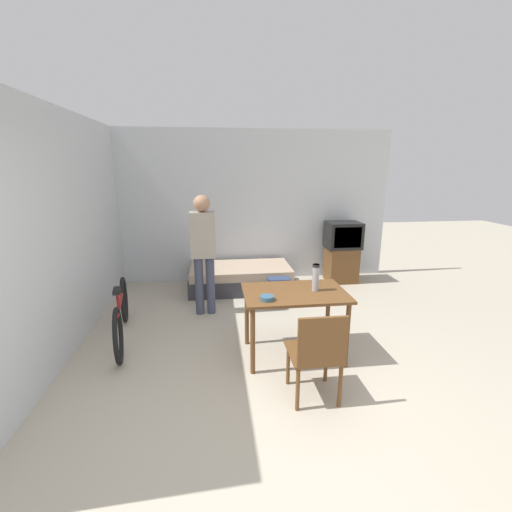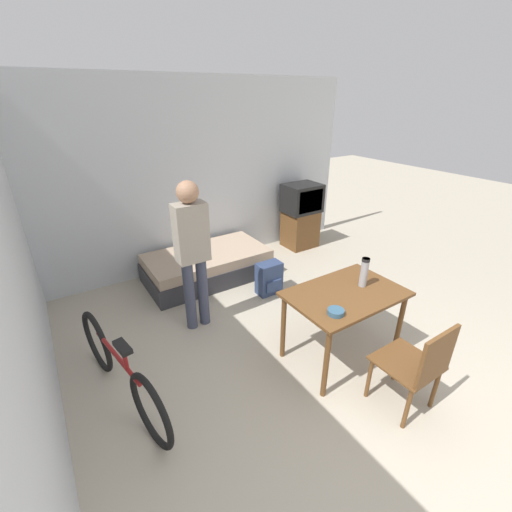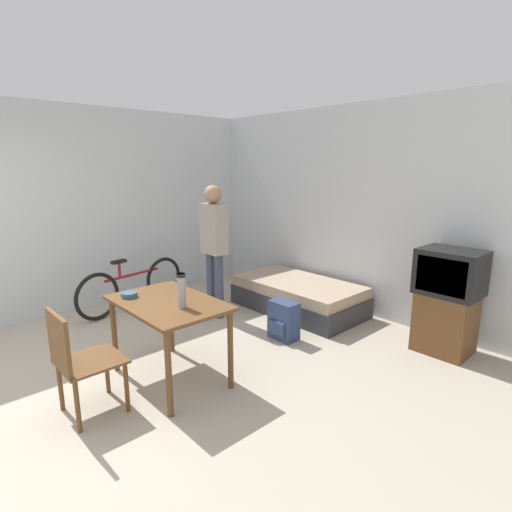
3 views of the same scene
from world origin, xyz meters
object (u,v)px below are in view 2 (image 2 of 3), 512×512
(person_standing, at_px, (192,247))
(mate_bowl, at_px, (336,312))
(thermos_flask, at_px, (364,271))
(backpack, at_px, (269,278))
(wooden_chair, at_px, (419,364))
(bicycle, at_px, (121,371))
(dining_table, at_px, (345,302))
(tv, at_px, (301,215))
(daybed, at_px, (208,265))

(person_standing, xyz_separation_m, mate_bowl, (0.66, -1.46, -0.22))
(thermos_flask, relative_size, backpack, 0.67)
(thermos_flask, relative_size, mate_bowl, 2.07)
(wooden_chair, bearing_deg, bicycle, 144.78)
(thermos_flask, height_order, backpack, thermos_flask)
(dining_table, height_order, person_standing, person_standing)
(backpack, bearing_deg, tv, 36.80)
(tv, relative_size, dining_table, 1.00)
(dining_table, bearing_deg, bicycle, 163.06)
(mate_bowl, relative_size, backpack, 0.33)
(wooden_chair, relative_size, thermos_flask, 2.95)
(daybed, relative_size, thermos_flask, 5.87)
(person_standing, bearing_deg, bicycle, -146.54)
(daybed, relative_size, person_standing, 1.03)
(tv, xyz_separation_m, person_standing, (-2.46, -1.15, 0.42))
(bicycle, height_order, mate_bowl, mate_bowl)
(tv, xyz_separation_m, mate_bowl, (-1.79, -2.62, 0.20))
(person_standing, bearing_deg, tv, 25.16)
(wooden_chair, relative_size, backpack, 1.99)
(dining_table, xyz_separation_m, bicycle, (-1.99, 0.61, -0.33))
(dining_table, xyz_separation_m, person_standing, (-1.00, 1.26, 0.34))
(daybed, relative_size, tv, 1.59)
(person_standing, relative_size, mate_bowl, 11.79)
(tv, height_order, person_standing, person_standing)
(backpack, bearing_deg, person_standing, -172.99)
(dining_table, bearing_deg, backpack, 86.07)
(wooden_chair, bearing_deg, daybed, 98.08)
(person_standing, distance_m, mate_bowl, 1.62)
(wooden_chair, bearing_deg, backpack, 87.94)
(tv, height_order, dining_table, tv)
(thermos_flask, xyz_separation_m, mate_bowl, (-0.56, -0.21, -0.14))
(daybed, xyz_separation_m, dining_table, (0.42, -2.23, 0.45))
(dining_table, relative_size, bicycle, 0.66)
(daybed, height_order, thermos_flask, thermos_flask)
(thermos_flask, bearing_deg, backpack, 95.33)
(tv, xyz_separation_m, wooden_chair, (-1.44, -3.23, -0.08))
(person_standing, distance_m, thermos_flask, 1.76)
(tv, height_order, backpack, tv)
(mate_bowl, distance_m, backpack, 1.75)
(wooden_chair, xyz_separation_m, bicycle, (-2.01, 1.42, -0.18))
(wooden_chair, relative_size, bicycle, 0.52)
(thermos_flask, bearing_deg, tv, 62.95)
(daybed, bearing_deg, backpack, -58.35)
(daybed, distance_m, thermos_flask, 2.42)
(backpack, bearing_deg, thermos_flask, -84.67)
(thermos_flask, bearing_deg, mate_bowl, -159.84)
(bicycle, height_order, person_standing, person_standing)
(dining_table, height_order, wooden_chair, wooden_chair)
(tv, distance_m, mate_bowl, 3.18)
(bicycle, height_order, thermos_flask, thermos_flask)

